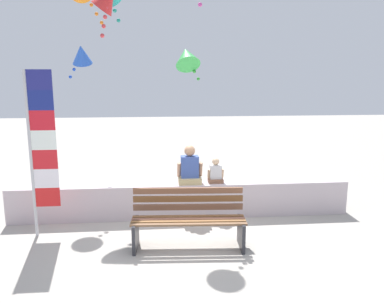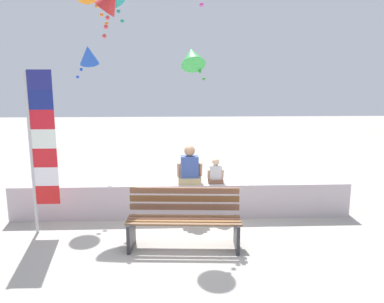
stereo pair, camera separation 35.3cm
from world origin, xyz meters
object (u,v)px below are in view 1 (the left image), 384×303
park_bench (188,220)px  flag_banner (39,145)px  kite_green (187,57)px  person_child (216,173)px  kite_blue (81,55)px  person_adult (190,169)px

park_bench → flag_banner: bearing=165.3°
kite_green → flag_banner: bearing=-127.8°
person_child → flag_banner: bearing=-166.6°
person_child → kite_green: bearing=96.9°
kite_blue → kite_green: size_ratio=0.91×
park_bench → person_child: person_child is taller
person_child → kite_green: size_ratio=0.49×
person_adult → flag_banner: bearing=-164.0°
kite_blue → flag_banner: bearing=-91.1°
park_bench → person_adult: size_ratio=2.47×
flag_banner → kite_green: 4.61m
flag_banner → person_child: bearing=13.4°
person_adult → kite_green: (0.16, 2.71, 2.19)m
person_child → kite_green: kite_green is taller
flag_banner → kite_green: size_ratio=2.82×
park_bench → person_child: (0.63, 1.33, 0.41)m
kite_green → park_bench: bearing=-94.3°
kite_blue → kite_green: 2.59m
person_child → kite_blue: 4.73m
park_bench → person_adult: bearing=84.1°
park_bench → flag_banner: flag_banner is taller
flag_banner → kite_green: bearing=52.2°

